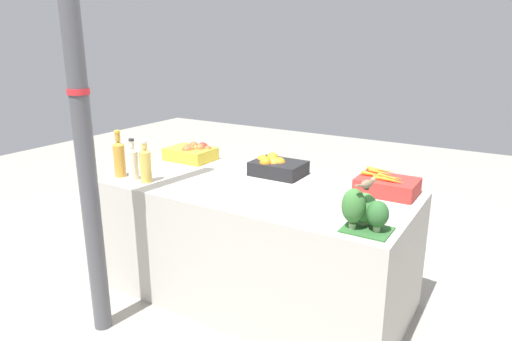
% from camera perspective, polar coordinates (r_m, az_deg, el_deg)
% --- Properties ---
extents(ground_plane, '(10.00, 10.00, 0.00)m').
position_cam_1_polar(ground_plane, '(3.08, 0.00, -15.22)').
color(ground_plane, gray).
extents(market_table, '(1.87, 0.88, 0.74)m').
position_cam_1_polar(market_table, '(2.90, 0.00, -8.96)').
color(market_table, '#B7B2A8').
rests_on(market_table, ground_plane).
extents(support_pole, '(0.11, 0.11, 2.65)m').
position_cam_1_polar(support_pole, '(2.47, -21.27, 8.67)').
color(support_pole, '#4C4C51').
rests_on(support_pole, ground_plane).
extents(apple_crate, '(0.33, 0.25, 0.13)m').
position_cam_1_polar(apple_crate, '(3.38, -8.06, 2.25)').
color(apple_crate, gold).
rests_on(apple_crate, market_table).
extents(orange_crate, '(0.33, 0.25, 0.13)m').
position_cam_1_polar(orange_crate, '(2.99, 2.49, 0.54)').
color(orange_crate, black).
rests_on(orange_crate, market_table).
extents(carrot_crate, '(0.33, 0.25, 0.12)m').
position_cam_1_polar(carrot_crate, '(2.73, 16.04, -1.77)').
color(carrot_crate, red).
rests_on(carrot_crate, market_table).
extents(broccoli_pile, '(0.23, 0.20, 0.20)m').
position_cam_1_polar(broccoli_pile, '(2.19, 13.29, -4.79)').
color(broccoli_pile, '#2D602D').
rests_on(broccoli_pile, market_table).
extents(juice_bottle_amber, '(0.07, 0.07, 0.30)m').
position_cam_1_polar(juice_bottle_amber, '(3.06, -16.72, 1.57)').
color(juice_bottle_amber, gold).
rests_on(juice_bottle_amber, market_table).
extents(juice_bottle_cloudy, '(0.06, 0.06, 0.26)m').
position_cam_1_polar(juice_bottle_cloudy, '(2.98, -15.12, 0.97)').
color(juice_bottle_cloudy, beige).
rests_on(juice_bottle_cloudy, market_table).
extents(juice_bottle_golden, '(0.07, 0.07, 0.26)m').
position_cam_1_polar(juice_bottle_golden, '(2.90, -13.64, 0.73)').
color(juice_bottle_golden, gold).
rests_on(juice_bottle_golden, market_table).
extents(sparrow_bird, '(0.07, 0.13, 0.05)m').
position_cam_1_polar(sparrow_bird, '(2.13, 13.76, -1.61)').
color(sparrow_bird, '#4C3D2D').
rests_on(sparrow_bird, broccoli_pile).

